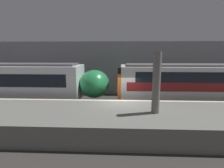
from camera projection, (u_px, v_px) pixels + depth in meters
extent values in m
plane|color=#33302D|center=(122.00, 116.00, 11.91)|extent=(120.00, 120.00, 0.00)
cube|color=slate|center=(123.00, 121.00, 9.62)|extent=(40.00, 4.45, 1.13)
cube|color=beige|center=(122.00, 101.00, 11.55)|extent=(40.00, 0.30, 0.01)
cube|color=gray|center=(122.00, 68.00, 17.74)|extent=(50.00, 0.15, 5.35)
cylinder|color=slate|center=(156.00, 83.00, 8.99)|extent=(0.41, 0.41, 3.20)
ellipsoid|color=#238447|center=(94.00, 84.00, 14.13)|extent=(2.42, 2.74, 2.24)
sphere|color=#F2EFCC|center=(106.00, 89.00, 14.15)|extent=(0.20, 0.20, 0.20)
cube|color=orange|center=(119.00, 85.00, 14.05)|extent=(0.25, 2.92, 2.14)
cube|color=black|center=(119.00, 72.00, 13.86)|extent=(0.25, 2.62, 0.85)
sphere|color=#EA4C42|center=(117.00, 91.00, 13.46)|extent=(0.18, 0.18, 0.18)
sphere|color=#EA4C42|center=(117.00, 88.00, 14.78)|extent=(0.18, 0.18, 0.18)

